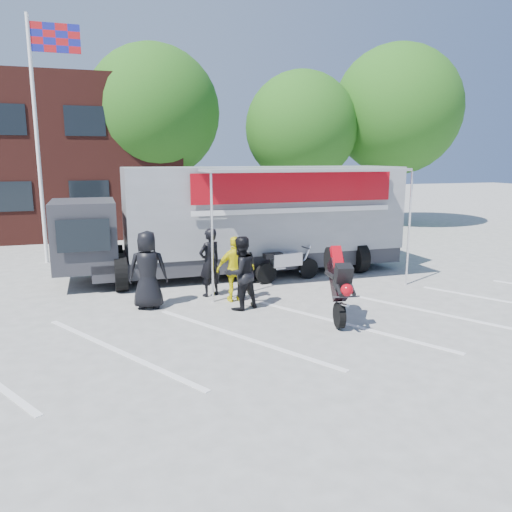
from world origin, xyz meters
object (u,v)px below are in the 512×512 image
stunt_bike_rider (331,320)px  spectator_hivis (236,269)px  tree_mid (301,128)px  flagpole (43,110)px  tree_right (397,110)px  transporter_truck (249,273)px  tree_left (153,113)px  spectator_leather_b (210,262)px  spectator_leather_a (148,270)px  parked_motorcycle (287,281)px  spectator_leather_c (240,273)px

stunt_bike_rider → spectator_hivis: 2.75m
tree_mid → stunt_bike_rider: bearing=-110.2°
flagpole → tree_mid: flagpole is taller
tree_right → transporter_truck: tree_right is taller
tree_left → spectator_leather_b: bearing=-90.5°
tree_right → spectator_leather_a: tree_right is taller
parked_motorcycle → flagpole: bearing=44.5°
tree_left → tree_mid: 7.10m
tree_right → spectator_hivis: size_ratio=5.56×
tree_left → stunt_bike_rider: (2.01, -14.60, -5.57)m
spectator_leather_c → spectator_hivis: bearing=-116.1°
parked_motorcycle → spectator_leather_b: 2.76m
parked_motorcycle → tree_left: bearing=3.8°
tree_right → spectator_hivis: bearing=-136.5°
flagpole → stunt_bike_rider: bearing=-54.0°
tree_mid → stunt_bike_rider: 15.31m
tree_right → spectator_leather_a: 18.24m
tree_right → parked_motorcycle: tree_right is taller
transporter_truck → spectator_leather_a: 4.48m
tree_right → stunt_bike_rider: 17.49m
flagpole → tree_left: size_ratio=0.93×
stunt_bike_rider → spectator_leather_a: 4.42m
transporter_truck → spectator_leather_b: (-1.74, -2.17, 0.89)m
spectator_leather_a → spectator_leather_b: bearing=-147.1°
parked_motorcycle → spectator_leather_a: spectator_leather_a is taller
flagpole → tree_right: tree_right is taller
tree_right → spectator_leather_b: tree_right is taller
tree_mid → parked_motorcycle: 12.08m
spectator_leather_a → tree_right: bearing=-129.1°
spectator_leather_c → spectator_leather_a: bearing=-40.1°
spectator_leather_a → spectator_leather_b: (1.64, 0.61, -0.05)m
parked_motorcycle → stunt_bike_rider: (-0.38, -3.59, 0.00)m
spectator_leather_a → spectator_leather_c: spectator_leather_a is taller
flagpole → spectator_leather_c: 9.49m
tree_left → spectator_hivis: tree_left is taller
tree_mid → spectator_leather_b: (-7.10, -10.83, -4.06)m
parked_motorcycle → spectator_leather_c: size_ratio=1.18×
tree_left → spectator_leather_a: (-1.74, -12.44, -4.63)m
parked_motorcycle → tree_right: bearing=-53.7°
tree_mid → tree_right: tree_right is taller
spectator_leather_a → spectator_leather_b: 1.75m
tree_left → tree_right: (12.00, -1.50, 0.31)m
spectator_leather_c → tree_right: bearing=-155.0°
tree_right → spectator_leather_b: size_ratio=5.14×
flagpole → stunt_bike_rider: flagpole is taller
stunt_bike_rider → spectator_hivis: bearing=138.3°
tree_left → flagpole: bearing=-125.3°
flagpole → stunt_bike_rider: 11.77m
flagpole → spectator_leather_a: flagpole is taller
tree_right → spectator_hivis: 16.78m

